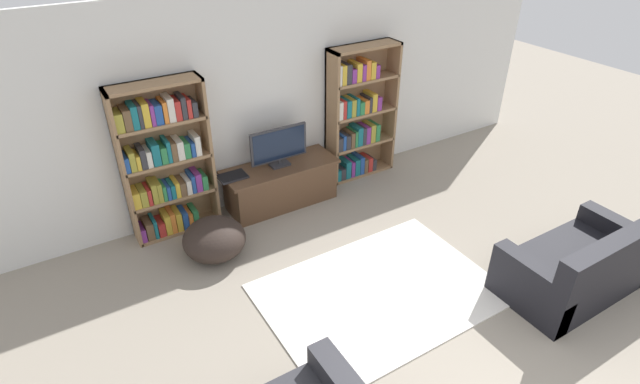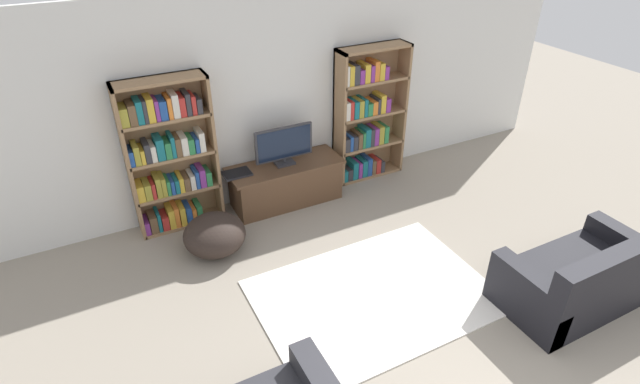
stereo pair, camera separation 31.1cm
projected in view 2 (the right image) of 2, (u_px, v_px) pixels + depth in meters
wall_back at (268, 99)px, 6.04m from camera, size 8.80×0.06×2.60m
bookshelf_left at (169, 157)px, 5.61m from camera, size 0.98×0.30×1.81m
bookshelf_right at (366, 117)px, 6.64m from camera, size 0.98×0.30×1.81m
tv_stand at (286, 183)px, 6.34m from camera, size 1.45×0.55×0.54m
television at (284, 145)px, 6.07m from camera, size 0.74×0.16×0.50m
laptop at (237, 173)px, 5.98m from camera, size 0.33×0.24×0.03m
area_rug at (375, 295)px, 4.99m from camera, size 2.30×1.63×0.02m
couch_right_sofa at (580, 279)px, 4.80m from camera, size 1.52×0.83×0.82m
beanbag_ottoman at (215, 235)px, 5.50m from camera, size 0.69×0.69×0.43m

